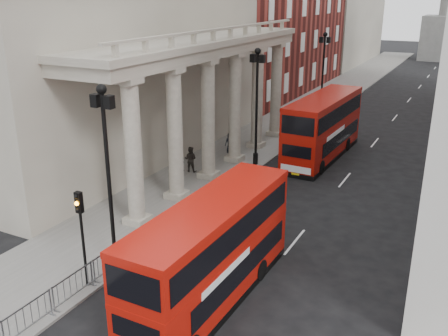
# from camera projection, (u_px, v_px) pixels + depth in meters

# --- Properties ---
(ground) EXTENTS (260.00, 260.00, 0.00)m
(ground) POSITION_uv_depth(u_px,v_px,m) (63.00, 316.00, 19.51)
(ground) COLOR black
(ground) RESTS_ON ground
(sidewalk_west) EXTENTS (6.00, 140.00, 0.12)m
(sidewalk_west) POSITION_uv_depth(u_px,v_px,m) (275.00, 129.00, 45.95)
(sidewalk_west) COLOR slate
(sidewalk_west) RESTS_ON ground
(kerb) EXTENTS (0.20, 140.00, 0.14)m
(kerb) POSITION_uv_depth(u_px,v_px,m) (306.00, 133.00, 44.67)
(kerb) COLOR slate
(kerb) RESTS_ON ground
(portico_building) EXTENTS (9.00, 28.00, 12.00)m
(portico_building) POSITION_uv_depth(u_px,v_px,m) (125.00, 77.00, 37.15)
(portico_building) COLOR gray
(portico_building) RESTS_ON ground
(brick_building) EXTENTS (9.00, 32.00, 22.00)m
(brick_building) POSITION_uv_depth(u_px,v_px,m) (276.00, 1.00, 60.65)
(brick_building) COLOR maroon
(brick_building) RESTS_ON ground
(west_building_far) EXTENTS (9.00, 30.00, 20.00)m
(west_building_far) POSITION_uv_depth(u_px,v_px,m) (343.00, 5.00, 87.82)
(west_building_far) COLOR gray
(west_building_far) RESTS_ON ground
(lamp_post_south) EXTENTS (1.05, 0.44, 8.32)m
(lamp_post_south) POSITION_uv_depth(u_px,v_px,m) (108.00, 166.00, 21.49)
(lamp_post_south) COLOR black
(lamp_post_south) RESTS_ON sidewalk_west
(lamp_post_mid) EXTENTS (1.05, 0.44, 8.32)m
(lamp_post_mid) POSITION_uv_depth(u_px,v_px,m) (257.00, 99.00, 34.91)
(lamp_post_mid) COLOR black
(lamp_post_mid) RESTS_ON sidewalk_west
(lamp_post_north) EXTENTS (1.05, 0.44, 8.32)m
(lamp_post_north) POSITION_uv_depth(u_px,v_px,m) (323.00, 70.00, 48.33)
(lamp_post_north) COLOR black
(lamp_post_north) RESTS_ON sidewalk_west
(traffic_light) EXTENTS (0.28, 0.33, 4.30)m
(traffic_light) POSITION_uv_depth(u_px,v_px,m) (81.00, 222.00, 20.36)
(traffic_light) COLOR black
(traffic_light) RESTS_ON sidewalk_west
(crowd_barriers) EXTENTS (0.50, 18.75, 1.10)m
(crowd_barriers) POSITION_uv_depth(u_px,v_px,m) (93.00, 272.00, 21.30)
(crowd_barriers) COLOR gray
(crowd_barriers) RESTS_ON sidewalk_west
(bus_near) EXTENTS (2.57, 10.00, 4.30)m
(bus_near) POSITION_uv_depth(u_px,v_px,m) (212.00, 251.00, 19.83)
(bus_near) COLOR #B21108
(bus_near) RESTS_ON ground
(bus_far) EXTENTS (3.03, 11.01, 4.71)m
(bus_far) POSITION_uv_depth(u_px,v_px,m) (323.00, 126.00, 37.59)
(bus_far) COLOR #9F0F07
(bus_far) RESTS_ON ground
(pedestrian_a) EXTENTS (0.76, 0.62, 1.81)m
(pedestrian_a) POSITION_uv_depth(u_px,v_px,m) (180.00, 166.00, 33.24)
(pedestrian_a) COLOR black
(pedestrian_a) RESTS_ON sidewalk_west
(pedestrian_b) EXTENTS (0.99, 0.84, 1.80)m
(pedestrian_b) POSITION_uv_depth(u_px,v_px,m) (190.00, 159.00, 34.65)
(pedestrian_b) COLOR #292420
(pedestrian_b) RESTS_ON sidewalk_west
(pedestrian_c) EXTENTS (0.81, 0.56, 1.61)m
(pedestrian_c) POSITION_uv_depth(u_px,v_px,m) (230.00, 143.00, 38.85)
(pedestrian_c) COLOR black
(pedestrian_c) RESTS_ON sidewalk_west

